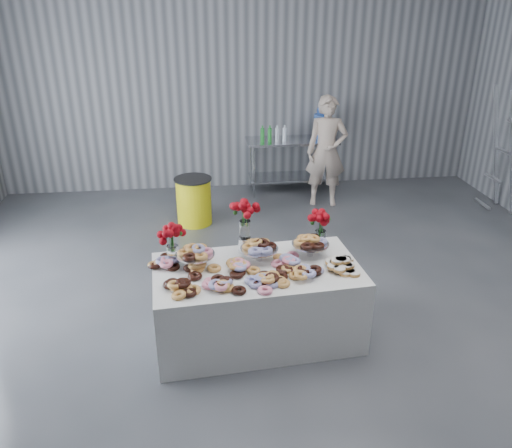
# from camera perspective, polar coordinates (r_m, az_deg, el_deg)

# --- Properties ---
(ground) EXTENTS (9.00, 9.00, 0.00)m
(ground) POSITION_cam_1_polar(r_m,az_deg,el_deg) (4.93, 3.69, -13.41)
(ground) COLOR #37393E
(ground) RESTS_ON ground
(room_walls) EXTENTS (8.04, 9.04, 4.02)m
(room_walls) POSITION_cam_1_polar(r_m,az_deg,el_deg) (3.94, 0.44, 18.91)
(room_walls) COLOR gray
(room_walls) RESTS_ON ground
(display_table) EXTENTS (1.97, 1.14, 0.75)m
(display_table) POSITION_cam_1_polar(r_m,az_deg,el_deg) (4.80, 0.13, -8.99)
(display_table) COLOR white
(display_table) RESTS_ON ground
(prep_table) EXTENTS (1.50, 0.60, 0.90)m
(prep_table) POSITION_cam_1_polar(r_m,az_deg,el_deg) (8.42, 4.04, 7.77)
(prep_table) COLOR silver
(prep_table) RESTS_ON ground
(donut_mounds) EXTENTS (1.86, 0.94, 0.09)m
(donut_mounds) POSITION_cam_1_polar(r_m,az_deg,el_deg) (4.54, 0.21, -4.90)
(donut_mounds) COLOR #E9B355
(donut_mounds) RESTS_ON display_table
(cake_stand_left) EXTENTS (0.36, 0.36, 0.17)m
(cake_stand_left) POSITION_cam_1_polar(r_m,az_deg,el_deg) (4.61, -6.97, -3.29)
(cake_stand_left) COLOR silver
(cake_stand_left) RESTS_ON display_table
(cake_stand_mid) EXTENTS (0.36, 0.36, 0.17)m
(cake_stand_mid) POSITION_cam_1_polar(r_m,az_deg,el_deg) (4.68, 0.37, -2.65)
(cake_stand_mid) COLOR silver
(cake_stand_mid) RESTS_ON display_table
(cake_stand_right) EXTENTS (0.36, 0.36, 0.17)m
(cake_stand_right) POSITION_cam_1_polar(r_m,az_deg,el_deg) (4.79, 6.24, -2.10)
(cake_stand_right) COLOR silver
(cake_stand_right) RESTS_ON display_table
(danish_pile) EXTENTS (0.48, 0.48, 0.11)m
(danish_pile) POSITION_cam_1_polar(r_m,az_deg,el_deg) (4.64, 9.64, -4.43)
(danish_pile) COLOR silver
(danish_pile) RESTS_ON display_table
(bouquet_left) EXTENTS (0.26, 0.26, 0.42)m
(bouquet_left) POSITION_cam_1_polar(r_m,az_deg,el_deg) (4.62, -9.64, -1.20)
(bouquet_left) COLOR white
(bouquet_left) RESTS_ON display_table
(bouquet_right) EXTENTS (0.26, 0.26, 0.42)m
(bouquet_right) POSITION_cam_1_polar(r_m,az_deg,el_deg) (4.90, 7.49, 0.46)
(bouquet_right) COLOR white
(bouquet_right) RESTS_ON display_table
(bouquet_center) EXTENTS (0.26, 0.26, 0.57)m
(bouquet_center) POSITION_cam_1_polar(r_m,az_deg,el_deg) (4.74, -1.29, 0.90)
(bouquet_center) COLOR silver
(bouquet_center) RESTS_ON display_table
(water_jug) EXTENTS (0.28, 0.28, 0.55)m
(water_jug) POSITION_cam_1_polar(r_m,az_deg,el_deg) (8.39, 7.57, 11.31)
(water_jug) COLOR #4277E3
(water_jug) RESTS_ON prep_table
(drink_bottles) EXTENTS (0.54, 0.08, 0.27)m
(drink_bottles) POSITION_cam_1_polar(r_m,az_deg,el_deg) (8.16, 2.01, 10.31)
(drink_bottles) COLOR #268C33
(drink_bottles) RESTS_ON prep_table
(person) EXTENTS (0.69, 0.52, 1.71)m
(person) POSITION_cam_1_polar(r_m,az_deg,el_deg) (7.86, 8.06, 8.19)
(person) COLOR #CC8C93
(person) RESTS_ON ground
(trash_barrel) EXTENTS (0.54, 0.54, 0.69)m
(trash_barrel) POSITION_cam_1_polar(r_m,az_deg,el_deg) (7.27, -7.11, 2.64)
(trash_barrel) COLOR yellow
(trash_barrel) RESTS_ON ground
(stepladder) EXTENTS (0.63, 0.48, 1.91)m
(stepladder) POSITION_cam_1_polar(r_m,az_deg,el_deg) (8.35, 26.47, 7.48)
(stepladder) COLOR silver
(stepladder) RESTS_ON ground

